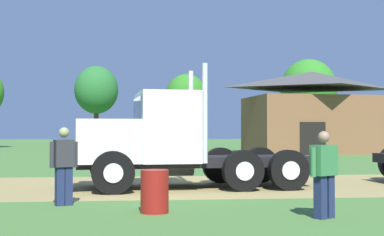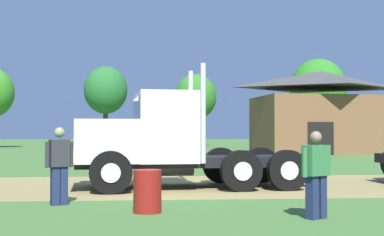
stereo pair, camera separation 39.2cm
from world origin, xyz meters
TOP-DOWN VIEW (x-y plane):
  - ground_plane at (0.00, 0.00)m, footprint 200.00×200.00m
  - dirt_track at (0.00, 0.00)m, footprint 120.00×6.62m
  - truck_foreground_white at (-0.11, -0.71)m, footprint 6.79×3.19m
  - visitor_standing_near at (2.51, -6.21)m, footprint 0.60×0.47m
  - visitor_walking_mid at (-2.35, -3.99)m, footprint 0.55×0.40m
  - steel_barrel at (-0.49, -5.25)m, footprint 0.54×0.54m
  - shed_building at (11.97, 22.99)m, footprint 10.00×7.32m
  - tree_mid at (-4.44, 35.51)m, footprint 4.02×4.02m
  - tree_right at (4.44, 41.40)m, footprint 4.37×4.37m
  - tree_far_right at (15.24, 34.03)m, footprint 5.23×5.23m

SIDE VIEW (x-z plane):
  - ground_plane at x=0.00m, z-range 0.00..0.00m
  - dirt_track at x=0.00m, z-range 0.00..0.01m
  - steel_barrel at x=-0.49m, z-range 0.00..0.82m
  - visitor_standing_near at x=2.51m, z-range 0.07..1.63m
  - visitor_walking_mid at x=-2.35m, z-range 0.06..1.70m
  - truck_foreground_white at x=-0.11m, z-range -0.42..2.92m
  - shed_building at x=11.97m, z-range -0.11..5.82m
  - tree_right at x=4.44m, z-range 1.37..8.98m
  - tree_mid at x=-4.44m, z-range 1.57..9.19m
  - tree_far_right at x=15.24m, z-range 1.28..9.61m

